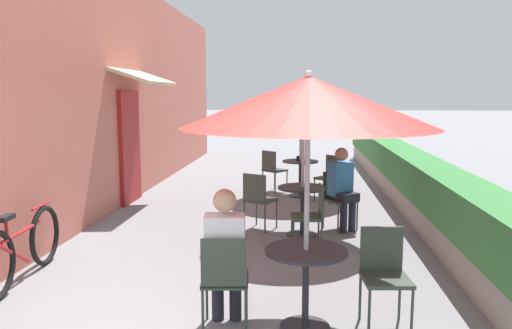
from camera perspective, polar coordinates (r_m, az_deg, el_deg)
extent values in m
cube|color=#C66B5B|center=(10.34, -13.94, 8.17)|extent=(0.24, 14.36, 4.20)
cube|color=maroon|center=(9.66, -14.22, 1.94)|extent=(0.08, 0.96, 2.10)
cube|color=beige|center=(9.51, -12.71, 9.74)|extent=(0.78, 1.80, 0.30)
cube|color=gray|center=(10.03, 16.24, -2.67)|extent=(0.44, 13.36, 0.45)
cube|color=#387A3D|center=(9.96, 16.35, 0.18)|extent=(0.60, 12.69, 0.56)
cylinder|color=#28282D|center=(4.63, 5.62, -18.01)|extent=(0.44, 0.44, 0.02)
cylinder|color=#28282D|center=(4.49, 5.68, -14.03)|extent=(0.06, 0.06, 0.70)
cylinder|color=#28282D|center=(4.37, 5.75, -9.81)|extent=(0.72, 0.72, 0.02)
cylinder|color=#B7B7BC|center=(4.27, 5.82, -5.13)|extent=(0.04, 0.04, 2.14)
cone|color=red|center=(4.16, 6.00, 7.14)|extent=(2.14, 2.14, 0.43)
sphere|color=#B7B7BC|center=(4.16, 6.04, 10.23)|extent=(0.07, 0.07, 0.07)
cube|color=#384238|center=(4.44, -3.53, -13.00)|extent=(0.44, 0.44, 0.04)
cube|color=#384238|center=(4.19, -3.71, -11.23)|extent=(0.38, 0.07, 0.42)
cylinder|color=#384238|center=(4.68, -1.11, -14.79)|extent=(0.02, 0.02, 0.45)
cylinder|color=#384238|center=(4.70, -5.64, -14.73)|extent=(0.02, 0.02, 0.45)
cylinder|color=#384238|center=(4.35, -1.18, -16.64)|extent=(0.02, 0.02, 0.45)
cylinder|color=#384238|center=(4.37, -6.10, -16.56)|extent=(0.02, 0.02, 0.45)
cylinder|color=#23232D|center=(4.68, -2.37, -14.67)|extent=(0.11, 0.11, 0.47)
cylinder|color=#23232D|center=(4.69, -4.39, -14.64)|extent=(0.11, 0.11, 0.47)
cube|color=#23232D|center=(4.49, -3.48, -11.64)|extent=(0.33, 0.39, 0.12)
cube|color=white|center=(4.31, -3.59, -9.00)|extent=(0.36, 0.25, 0.50)
sphere|color=tan|center=(4.24, -3.62, -4.13)|extent=(0.20, 0.20, 0.20)
cube|color=#384238|center=(4.58, 14.63, -12.59)|extent=(0.44, 0.44, 0.04)
cube|color=#384238|center=(4.68, 14.14, -9.39)|extent=(0.38, 0.07, 0.42)
cylinder|color=#384238|center=(4.46, 12.81, -16.22)|extent=(0.02, 0.02, 0.45)
cylinder|color=#384238|center=(4.55, 17.41, -15.88)|extent=(0.02, 0.02, 0.45)
cylinder|color=#384238|center=(4.78, 11.81, -14.47)|extent=(0.02, 0.02, 0.45)
cylinder|color=#384238|center=(4.87, 16.09, -14.21)|extent=(0.02, 0.02, 0.45)
cylinder|color=#28282D|center=(7.36, 5.27, -7.98)|extent=(0.44, 0.44, 0.02)
cylinder|color=#28282D|center=(7.27, 5.31, -5.35)|extent=(0.06, 0.06, 0.70)
cylinder|color=#28282D|center=(7.20, 5.34, -2.66)|extent=(0.72, 0.72, 0.02)
cylinder|color=#B7B7BC|center=(7.14, 5.38, 0.23)|extent=(0.04, 0.04, 2.14)
cone|color=red|center=(7.07, 5.48, 7.53)|extent=(2.14, 2.14, 0.43)
sphere|color=#B7B7BC|center=(7.07, 5.50, 9.35)|extent=(0.07, 0.07, 0.07)
cube|color=#384238|center=(6.57, 5.80, -5.99)|extent=(0.43, 0.43, 0.04)
cube|color=#384238|center=(6.54, 7.44, -4.19)|extent=(0.06, 0.38, 0.42)
cylinder|color=#384238|center=(6.79, 4.11, -7.47)|extent=(0.02, 0.02, 0.45)
cylinder|color=#384238|center=(6.45, 4.30, -8.33)|extent=(0.02, 0.02, 0.45)
cylinder|color=#384238|center=(6.82, 7.16, -7.44)|extent=(0.02, 0.02, 0.45)
cylinder|color=#384238|center=(6.48, 7.51, -8.30)|extent=(0.02, 0.02, 0.45)
cube|color=#384238|center=(7.66, 9.63, -4.04)|extent=(0.56, 0.56, 0.04)
cube|color=#384238|center=(7.76, 8.81, -2.28)|extent=(0.33, 0.24, 0.42)
cylinder|color=#384238|center=(7.46, 9.38, -6.13)|extent=(0.02, 0.02, 0.45)
cylinder|color=#384238|center=(7.69, 11.49, -5.76)|extent=(0.02, 0.02, 0.45)
cylinder|color=#384238|center=(7.74, 7.71, -5.58)|extent=(0.02, 0.02, 0.45)
cylinder|color=#384238|center=(7.96, 9.79, -5.25)|extent=(0.02, 0.02, 0.45)
cylinder|color=#23232D|center=(7.52, 9.98, -5.95)|extent=(0.11, 0.11, 0.47)
cylinder|color=#23232D|center=(7.62, 10.91, -5.79)|extent=(0.11, 0.11, 0.47)
cube|color=#23232D|center=(7.57, 10.07, -3.57)|extent=(0.45, 0.47, 0.12)
cube|color=teal|center=(7.61, 9.59, -1.58)|extent=(0.40, 0.37, 0.50)
sphere|color=#A87556|center=(7.54, 9.76, 1.17)|extent=(0.20, 0.20, 0.20)
cube|color=#384238|center=(7.57, 0.53, -4.07)|extent=(0.53, 0.53, 0.04)
cube|color=#384238|center=(7.37, -0.19, -2.74)|extent=(0.36, 0.19, 0.42)
cylinder|color=#384238|center=(7.68, 2.37, -5.61)|extent=(0.02, 0.02, 0.45)
cylinder|color=#384238|center=(7.86, 0.05, -5.30)|extent=(0.02, 0.02, 0.45)
cylinder|color=#384238|center=(7.38, 1.03, -6.18)|extent=(0.02, 0.02, 0.45)
cylinder|color=#384238|center=(7.56, -1.35, -5.84)|extent=(0.02, 0.02, 0.45)
cylinder|color=white|center=(7.22, 5.86, -2.17)|extent=(0.07, 0.07, 0.09)
cylinder|color=#28282D|center=(10.09, 5.04, -3.55)|extent=(0.44, 0.44, 0.02)
cylinder|color=#28282D|center=(10.03, 5.06, -1.60)|extent=(0.06, 0.06, 0.70)
cylinder|color=#28282D|center=(9.98, 5.09, 0.36)|extent=(0.72, 0.72, 0.02)
cylinder|color=#B7B7BC|center=(9.94, 5.12, 2.45)|extent=(0.04, 0.04, 2.14)
cone|color=red|center=(9.89, 5.18, 7.70)|extent=(2.14, 2.14, 0.43)
sphere|color=#B7B7BC|center=(9.89, 5.20, 8.99)|extent=(0.07, 0.07, 0.07)
cube|color=#384238|center=(9.58, 8.23, -1.56)|extent=(0.56, 0.56, 0.04)
cube|color=#384238|center=(9.70, 8.93, -0.21)|extent=(0.31, 0.27, 0.42)
cylinder|color=#384238|center=(9.59, 6.70, -2.89)|extent=(0.02, 0.02, 0.45)
cylinder|color=#384238|center=(9.37, 8.40, -3.18)|extent=(0.02, 0.02, 0.45)
cylinder|color=#384238|center=(9.87, 8.02, -2.60)|extent=(0.02, 0.02, 0.45)
cylinder|color=#384238|center=(9.66, 9.71, -2.88)|extent=(0.02, 0.02, 0.45)
cube|color=#384238|center=(10.48, 2.18, -0.66)|extent=(0.56, 0.56, 0.04)
cube|color=#384238|center=(10.32, 1.48, 0.39)|extent=(0.31, 0.27, 0.42)
cylinder|color=#384238|center=(10.52, 3.56, -1.87)|extent=(0.02, 0.02, 0.45)
cylinder|color=#384238|center=(10.77, 2.14, -1.63)|extent=(0.02, 0.02, 0.45)
cylinder|color=#384238|center=(10.26, 2.21, -2.12)|extent=(0.02, 0.02, 0.45)
cylinder|color=#384238|center=(10.51, 0.79, -1.87)|extent=(0.02, 0.02, 0.45)
cylinder|color=#232328|center=(10.02, 4.83, 0.72)|extent=(0.07, 0.07, 0.09)
torus|color=black|center=(6.55, -22.98, -7.47)|extent=(0.11, 0.72, 0.72)
cylinder|color=#B21E1E|center=(6.03, -25.22, -6.99)|extent=(0.10, 0.85, 0.04)
cylinder|color=#B21E1E|center=(5.91, -25.94, -9.13)|extent=(0.08, 0.62, 0.41)
cylinder|color=#B21E1E|center=(5.75, -26.62, -6.69)|extent=(0.04, 0.04, 0.25)
cube|color=black|center=(5.72, -26.70, -5.47)|extent=(0.11, 0.23, 0.05)
cylinder|color=#B21E1E|center=(6.43, -23.32, -4.32)|extent=(0.06, 0.46, 0.03)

